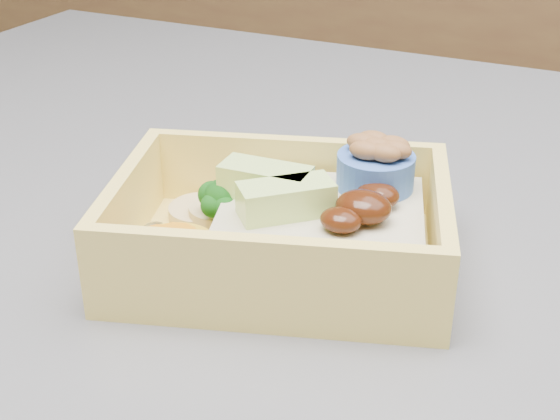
% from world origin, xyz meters
% --- Properties ---
extents(bento_box, '(0.19, 0.16, 0.06)m').
position_xyz_m(bento_box, '(-0.16, -0.08, 0.94)').
color(bento_box, '#FFDF69').
rests_on(bento_box, island).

